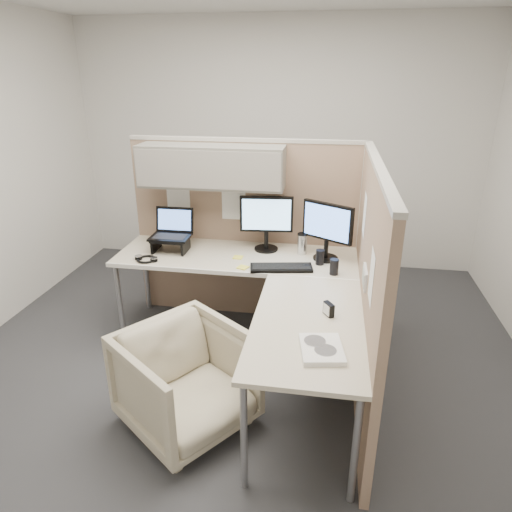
% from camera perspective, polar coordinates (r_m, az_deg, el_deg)
% --- Properties ---
extents(ground, '(4.50, 4.50, 0.00)m').
position_cam_1_polar(ground, '(3.65, -2.25, -13.85)').
color(ground, '#2E2E32').
rests_on(ground, ground).
extents(partition_back, '(2.00, 0.36, 1.63)m').
position_cam_1_polar(partition_back, '(3.95, -3.18, 6.75)').
color(partition_back, '#967862').
rests_on(partition_back, ground).
extents(partition_right, '(0.07, 2.03, 1.63)m').
position_cam_1_polar(partition_right, '(3.13, 13.65, -3.60)').
color(partition_right, '#967862').
rests_on(partition_right, ground).
extents(desk, '(2.00, 1.98, 0.73)m').
position_cam_1_polar(desk, '(3.39, 0.07, -3.36)').
color(desk, beige).
rests_on(desk, ground).
extents(office_chair, '(0.96, 0.97, 0.73)m').
position_cam_1_polar(office_chair, '(2.99, -8.70, -14.65)').
color(office_chair, beige).
rests_on(office_chair, ground).
extents(monitor_left, '(0.44, 0.20, 0.47)m').
position_cam_1_polar(monitor_left, '(3.80, 1.31, 4.66)').
color(monitor_left, black).
rests_on(monitor_left, desk).
extents(monitor_right, '(0.40, 0.25, 0.47)m').
position_cam_1_polar(monitor_right, '(3.64, 8.89, 3.63)').
color(monitor_right, black).
rests_on(monitor_right, desk).
extents(laptop_station, '(0.33, 0.28, 0.34)m').
position_cam_1_polar(laptop_station, '(3.91, -10.53, 2.58)').
color(laptop_station, black).
rests_on(laptop_station, desk).
extents(keyboard, '(0.50, 0.24, 0.02)m').
position_cam_1_polar(keyboard, '(3.51, 3.17, -1.48)').
color(keyboard, black).
rests_on(keyboard, desk).
extents(mouse, '(0.10, 0.08, 0.03)m').
position_cam_1_polar(mouse, '(3.54, 6.29, -1.32)').
color(mouse, black).
rests_on(mouse, desk).
extents(travel_mug, '(0.08, 0.08, 0.18)m').
position_cam_1_polar(travel_mug, '(3.79, 5.80, 1.55)').
color(travel_mug, silver).
rests_on(travel_mug, desk).
extents(soda_can_green, '(0.07, 0.07, 0.12)m').
position_cam_1_polar(soda_can_green, '(3.45, 9.74, -1.35)').
color(soda_can_green, black).
rests_on(soda_can_green, desk).
extents(soda_can_silver, '(0.07, 0.07, 0.12)m').
position_cam_1_polar(soda_can_silver, '(3.61, 7.99, -0.14)').
color(soda_can_silver, black).
rests_on(soda_can_silver, desk).
extents(sticky_note_b, '(0.10, 0.10, 0.01)m').
position_cam_1_polar(sticky_note_b, '(3.53, -1.67, -1.43)').
color(sticky_note_b, yellow).
rests_on(sticky_note_b, desk).
extents(sticky_note_d, '(0.08, 0.08, 0.01)m').
position_cam_1_polar(sticky_note_d, '(3.72, -2.27, -0.16)').
color(sticky_note_d, yellow).
rests_on(sticky_note_d, desk).
extents(headphones, '(0.20, 0.18, 0.03)m').
position_cam_1_polar(headphones, '(3.77, -13.56, -0.36)').
color(headphones, black).
rests_on(headphones, desk).
extents(paper_stack, '(0.27, 0.32, 0.03)m').
position_cam_1_polar(paper_stack, '(2.55, 8.21, -11.43)').
color(paper_stack, white).
rests_on(paper_stack, desk).
extents(desk_clock, '(0.07, 0.09, 0.08)m').
position_cam_1_polar(desk_clock, '(2.88, 9.06, -6.59)').
color(desk_clock, black).
rests_on(desk_clock, desk).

